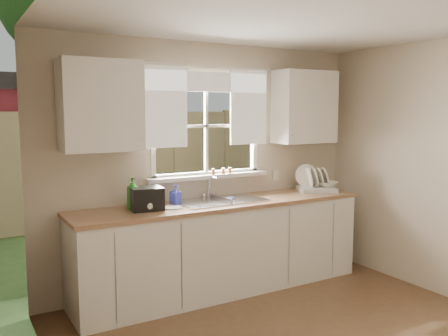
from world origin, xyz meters
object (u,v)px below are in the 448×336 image
dish_rack (316,185)px  cup (149,207)px  soap_bottle_a (132,193)px  black_appliance (146,198)px

dish_rack → cup: (-2.01, -0.05, -0.04)m
dish_rack → soap_bottle_a: (-2.10, 0.11, 0.07)m
cup → black_appliance: (0.01, 0.08, 0.06)m
dish_rack → cup: size_ratio=4.52×
soap_bottle_a → cup: 0.21m
dish_rack → soap_bottle_a: bearing=177.0°
black_appliance → cup: bearing=-87.3°
dish_rack → cup: dish_rack is taller
dish_rack → soap_bottle_a: dish_rack is taller
soap_bottle_a → black_appliance: (0.10, -0.08, -0.04)m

